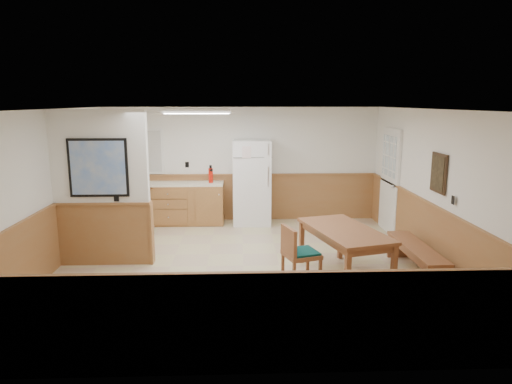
{
  "coord_description": "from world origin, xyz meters",
  "views": [
    {
      "loc": [
        -0.05,
        -7.02,
        2.61
      ],
      "look_at": [
        0.22,
        0.4,
        1.14
      ],
      "focal_mm": 32.0,
      "sensor_mm": 36.0,
      "label": 1
    }
  ],
  "objects_px": {
    "dining_table": "(344,235)",
    "soap_bottle": "(136,178)",
    "refrigerator": "(252,182)",
    "dining_chair": "(296,250)",
    "dining_bench": "(417,252)",
    "fire_extinguisher": "(211,175)"
  },
  "relations": [
    {
      "from": "dining_table",
      "to": "soap_bottle",
      "type": "height_order",
      "value": "soap_bottle"
    },
    {
      "from": "refrigerator",
      "to": "dining_chair",
      "type": "relative_size",
      "value": 2.14
    },
    {
      "from": "soap_bottle",
      "to": "dining_table",
      "type": "bearing_deg",
      "value": -39.99
    },
    {
      "from": "dining_bench",
      "to": "dining_chair",
      "type": "xyz_separation_m",
      "value": [
        -1.89,
        -0.27,
        0.15
      ]
    },
    {
      "from": "fire_extinguisher",
      "to": "soap_bottle",
      "type": "relative_size",
      "value": 1.74
    },
    {
      "from": "dining_table",
      "to": "dining_bench",
      "type": "bearing_deg",
      "value": -12.16
    },
    {
      "from": "soap_bottle",
      "to": "dining_chair",
      "type": "bearing_deg",
      "value": -48.18
    },
    {
      "from": "refrigerator",
      "to": "dining_bench",
      "type": "bearing_deg",
      "value": -49.52
    },
    {
      "from": "dining_table",
      "to": "dining_chair",
      "type": "xyz_separation_m",
      "value": [
        -0.75,
        -0.21,
        -0.16
      ]
    },
    {
      "from": "dining_table",
      "to": "dining_bench",
      "type": "xyz_separation_m",
      "value": [
        1.14,
        0.07,
        -0.31
      ]
    },
    {
      "from": "dining_chair",
      "to": "soap_bottle",
      "type": "height_order",
      "value": "soap_bottle"
    },
    {
      "from": "refrigerator",
      "to": "dining_table",
      "type": "height_order",
      "value": "refrigerator"
    },
    {
      "from": "dining_bench",
      "to": "dining_chair",
      "type": "bearing_deg",
      "value": -172.41
    },
    {
      "from": "dining_chair",
      "to": "soap_bottle",
      "type": "distance_m",
      "value": 4.54
    },
    {
      "from": "dining_chair",
      "to": "refrigerator",
      "type": "bearing_deg",
      "value": 81.35
    },
    {
      "from": "soap_bottle",
      "to": "fire_extinguisher",
      "type": "bearing_deg",
      "value": 1.44
    },
    {
      "from": "fire_extinguisher",
      "to": "refrigerator",
      "type": "bearing_deg",
      "value": 21.91
    },
    {
      "from": "refrigerator",
      "to": "dining_table",
      "type": "distance_m",
      "value": 3.41
    },
    {
      "from": "dining_bench",
      "to": "refrigerator",
      "type": "bearing_deg",
      "value": 127.47
    },
    {
      "from": "dining_bench",
      "to": "fire_extinguisher",
      "type": "bearing_deg",
      "value": 135.98
    },
    {
      "from": "refrigerator",
      "to": "dining_chair",
      "type": "height_order",
      "value": "refrigerator"
    },
    {
      "from": "dining_table",
      "to": "refrigerator",
      "type": "bearing_deg",
      "value": 96.7
    }
  ]
}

